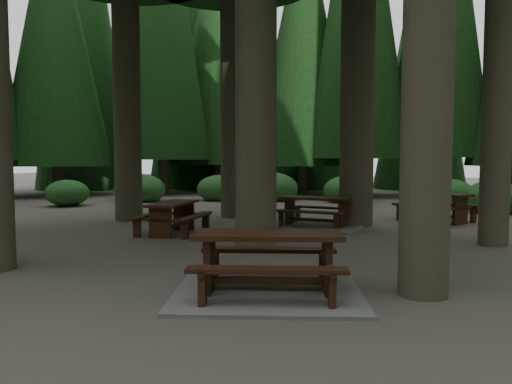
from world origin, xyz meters
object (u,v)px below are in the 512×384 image
(picnic_table_a, at_px, (268,273))
(picnic_table_c, at_px, (316,217))
(picnic_table_d, at_px, (436,203))
(picnic_table_b, at_px, (173,213))

(picnic_table_a, bearing_deg, picnic_table_c, 80.16)
(picnic_table_c, height_order, picnic_table_d, picnic_table_d)
(picnic_table_b, bearing_deg, picnic_table_c, -58.36)
(picnic_table_b, distance_m, picnic_table_d, 7.56)
(picnic_table_b, bearing_deg, picnic_table_a, -144.08)
(picnic_table_d, bearing_deg, picnic_table_a, -67.93)
(picnic_table_b, height_order, picnic_table_c, picnic_table_c)
(picnic_table_a, xyz_separation_m, picnic_table_c, (-0.60, 6.71, -0.02))
(picnic_table_c, xyz_separation_m, picnic_table_d, (3.11, 2.12, 0.28))
(picnic_table_a, bearing_deg, picnic_table_d, 59.18)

